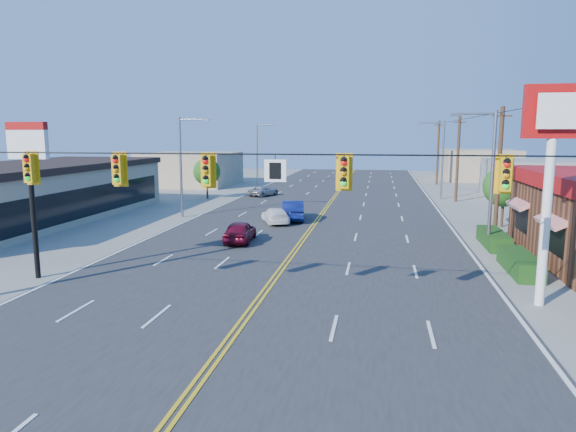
% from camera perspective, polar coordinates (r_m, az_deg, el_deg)
% --- Properties ---
extents(ground, '(160.00, 160.00, 0.00)m').
position_cam_1_polar(ground, '(18.74, -5.04, -11.79)').
color(ground, gray).
rests_on(ground, ground).
extents(road, '(20.00, 120.00, 0.06)m').
position_cam_1_polar(road, '(37.76, 2.90, -1.04)').
color(road, '#2D2D30').
rests_on(road, ground).
extents(signal_span, '(24.32, 0.34, 9.00)m').
position_cam_1_polar(signal_span, '(17.63, -5.63, 3.25)').
color(signal_span, '#47301E').
rests_on(signal_span, ground).
extents(kfc_pylon, '(2.20, 0.36, 8.50)m').
position_cam_1_polar(kfc_pylon, '(21.83, 27.21, 6.46)').
color(kfc_pylon, white).
rests_on(kfc_pylon, ground).
extents(strip_mall, '(10.40, 26.40, 4.40)m').
position_cam_1_polar(strip_mall, '(44.12, -27.13, 2.35)').
color(strip_mall, tan).
rests_on(strip_mall, ground).
extents(pizza_hut_sign, '(1.90, 0.30, 6.85)m').
position_cam_1_polar(pizza_hut_sign, '(26.14, -26.78, 4.87)').
color(pizza_hut_sign, black).
rests_on(pizza_hut_sign, ground).
extents(streetlight_se, '(2.55, 0.25, 8.00)m').
position_cam_1_polar(streetlight_se, '(31.56, 21.40, 4.56)').
color(streetlight_se, gray).
rests_on(streetlight_se, ground).
extents(streetlight_ne, '(2.55, 0.25, 8.00)m').
position_cam_1_polar(streetlight_ne, '(55.27, 16.62, 6.49)').
color(streetlight_ne, gray).
rests_on(streetlight_ne, ground).
extents(streetlight_sw, '(2.55, 0.25, 8.00)m').
position_cam_1_polar(streetlight_sw, '(41.89, -11.58, 5.97)').
color(streetlight_sw, gray).
rests_on(streetlight_sw, ground).
extents(streetlight_nw, '(2.55, 0.25, 8.00)m').
position_cam_1_polar(streetlight_nw, '(66.73, -3.28, 7.24)').
color(streetlight_nw, gray).
rests_on(streetlight_nw, ground).
extents(utility_pole_near, '(0.28, 0.28, 8.40)m').
position_cam_1_polar(utility_pole_near, '(35.77, 22.36, 4.46)').
color(utility_pole_near, '#47301E').
rests_on(utility_pole_near, ground).
extents(utility_pole_mid, '(0.28, 0.28, 8.40)m').
position_cam_1_polar(utility_pole_mid, '(53.47, 18.34, 6.00)').
color(utility_pole_mid, '#47301E').
rests_on(utility_pole_mid, ground).
extents(utility_pole_far, '(0.28, 0.28, 8.40)m').
position_cam_1_polar(utility_pole_far, '(71.32, 16.32, 6.76)').
color(utility_pole_far, '#47301E').
rests_on(utility_pole_far, ground).
extents(tree_kfc_rear, '(2.94, 2.94, 4.41)m').
position_cam_1_polar(tree_kfc_rear, '(40.05, 22.88, 3.03)').
color(tree_kfc_rear, '#47301E').
rests_on(tree_kfc_rear, ground).
extents(tree_west, '(2.80, 2.80, 4.20)m').
position_cam_1_polar(tree_west, '(54.00, -9.01, 4.87)').
color(tree_west, '#47301E').
rests_on(tree_west, ground).
extents(bld_east_mid, '(12.00, 10.00, 4.00)m').
position_cam_1_polar(bld_east_mid, '(59.65, 27.06, 3.62)').
color(bld_east_mid, gray).
rests_on(bld_east_mid, ground).
extents(bld_west_far, '(11.00, 12.00, 4.20)m').
position_cam_1_polar(bld_west_far, '(69.56, -10.69, 5.18)').
color(bld_west_far, tan).
rests_on(bld_west_far, ground).
extents(bld_east_far, '(10.00, 10.00, 4.40)m').
position_cam_1_polar(bld_east_far, '(80.30, 20.50, 5.34)').
color(bld_east_far, tan).
rests_on(bld_east_far, ground).
extents(car_magenta, '(1.80, 3.98, 1.32)m').
position_cam_1_polar(car_magenta, '(31.85, -5.36, -1.81)').
color(car_magenta, maroon).
rests_on(car_magenta, ground).
extents(car_blue, '(2.40, 4.86, 1.53)m').
position_cam_1_polar(car_blue, '(39.85, 0.54, 0.58)').
color(car_blue, navy).
rests_on(car_blue, ground).
extents(car_white, '(3.04, 4.27, 1.15)m').
position_cam_1_polar(car_white, '(38.44, -1.41, -0.02)').
color(car_white, white).
rests_on(car_white, ground).
extents(car_silver, '(3.18, 4.26, 1.07)m').
position_cam_1_polar(car_silver, '(55.44, -2.70, 2.74)').
color(car_silver, '#A8A8AD').
rests_on(car_silver, ground).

